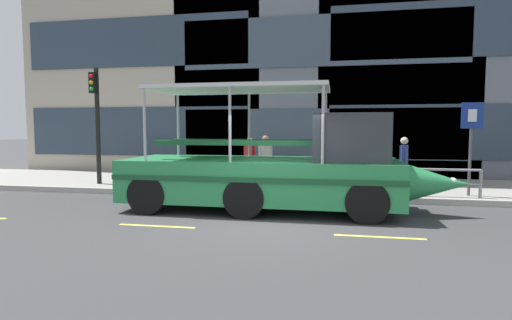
{
  "coord_description": "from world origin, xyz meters",
  "views": [
    {
      "loc": [
        1.51,
        -9.25,
        2.19
      ],
      "look_at": [
        -0.67,
        1.92,
        1.3
      ],
      "focal_mm": 28.75,
      "sensor_mm": 36.0,
      "label": 1
    }
  ],
  "objects": [
    {
      "name": "ground_plane",
      "position": [
        0.0,
        0.0,
        0.0
      ],
      "size": [
        120.0,
        120.0,
        0.0
      ],
      "primitive_type": "plane",
      "color": "#3D3D3F"
    },
    {
      "name": "sidewalk",
      "position": [
        0.0,
        5.6,
        0.09
      ],
      "size": [
        32.0,
        4.8,
        0.18
      ],
      "primitive_type": "cube",
      "color": "#99968E",
      "rests_on": "ground_plane"
    },
    {
      "name": "curb_edge",
      "position": [
        0.0,
        3.11,
        0.09
      ],
      "size": [
        32.0,
        0.18,
        0.18
      ],
      "primitive_type": "cube",
      "color": "#B2ADA3",
      "rests_on": "ground_plane"
    },
    {
      "name": "lane_centreline",
      "position": [
        -0.0,
        -0.83,
        0.0
      ],
      "size": [
        25.8,
        0.12,
        0.01
      ],
      "color": "#DBD64C",
      "rests_on": "ground_plane"
    },
    {
      "name": "curb_guardrail",
      "position": [
        -0.05,
        3.45,
        0.74
      ],
      "size": [
        11.41,
        0.09,
        0.84
      ],
      "color": "gray",
      "rests_on": "sidewalk"
    },
    {
      "name": "traffic_light_pole",
      "position": [
        -6.89,
        4.04,
        2.69
      ],
      "size": [
        0.24,
        0.46,
        4.14
      ],
      "color": "black",
      "rests_on": "sidewalk"
    },
    {
      "name": "parking_sign",
      "position": [
        5.41,
        3.8,
        2.05
      ],
      "size": [
        0.6,
        0.12,
        2.76
      ],
      "color": "#4C4F54",
      "rests_on": "sidewalk"
    },
    {
      "name": "duck_tour_boat",
      "position": [
        0.07,
        1.48,
        1.08
      ],
      "size": [
        9.0,
        2.62,
        3.28
      ],
      "color": "#2D9351",
      "rests_on": "ground_plane"
    },
    {
      "name": "pedestrian_near_bow",
      "position": [
        3.65,
        4.48,
        1.22
      ],
      "size": [
        0.3,
        0.46,
        1.72
      ],
      "color": "#47423D",
      "rests_on": "sidewalk"
    },
    {
      "name": "pedestrian_mid_left",
      "position": [
        -0.9,
        4.79,
        1.24
      ],
      "size": [
        0.45,
        0.33,
        1.75
      ],
      "color": "black",
      "rests_on": "sidewalk"
    },
    {
      "name": "pedestrian_mid_right",
      "position": [
        -1.46,
        4.79,
        1.19
      ],
      "size": [
        0.46,
        0.28,
        1.67
      ],
      "color": "#47423D",
      "rests_on": "sidewalk"
    }
  ]
}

